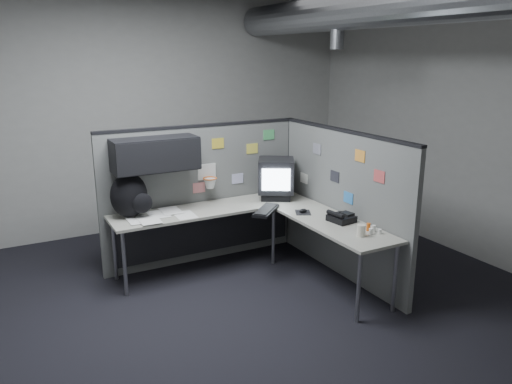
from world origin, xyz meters
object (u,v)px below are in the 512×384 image
desk (244,221)px  backpack (130,196)px  monitor (276,178)px  keyboard (266,210)px  phone (341,218)px

desk → backpack: bearing=162.4°
monitor → backpack: bearing=163.2°
desk → keyboard: keyboard is taller
monitor → keyboard: 0.63m
phone → backpack: size_ratio=0.56×
desk → phone: phone is taller
phone → backpack: backpack is taller
monitor → backpack: 1.73m
monitor → phone: monitor is taller
keyboard → phone: bearing=-49.2°
keyboard → monitor: bearing=51.1°
keyboard → phone: phone is taller
monitor → keyboard: size_ratio=1.24×
desk → phone: bearing=-48.2°
monitor → keyboard: monitor is taller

